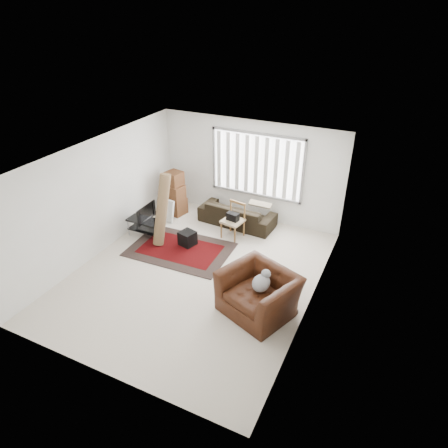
# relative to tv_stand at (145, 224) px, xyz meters

# --- Properties ---
(room) EXTENTS (6.00, 6.02, 2.71)m
(room) POSITION_rel_tv_stand_xyz_m (1.98, -0.37, 1.43)
(room) COLOR beige
(room) RESTS_ON ground
(persian_rug) EXTENTS (2.45, 1.69, 0.02)m
(persian_rug) POSITION_rel_tv_stand_xyz_m (1.13, -0.20, -0.32)
(persian_rug) COLOR black
(persian_rug) RESTS_ON ground
(tv_stand) EXTENTS (0.91, 0.41, 0.46)m
(tv_stand) POSITION_rel_tv_stand_xyz_m (0.00, 0.00, 0.00)
(tv_stand) COLOR black
(tv_stand) RESTS_ON ground
(tv) EXTENTS (0.10, 0.74, 0.42)m
(tv) POSITION_rel_tv_stand_xyz_m (0.00, 0.00, 0.34)
(tv) COLOR black
(tv) RESTS_ON tv_stand
(subwoofer) EXTENTS (0.43, 0.43, 0.35)m
(subwoofer) POSITION_rel_tv_stand_xyz_m (1.18, 0.07, -0.13)
(subwoofer) COLOR black
(subwoofer) RESTS_ON persian_rug
(moving_boxes) EXTENTS (0.58, 0.55, 1.23)m
(moving_boxes) POSITION_rel_tv_stand_xyz_m (0.05, 1.39, 0.25)
(moving_boxes) COLOR brown
(moving_boxes) RESTS_ON ground
(white_flatpack) EXTENTS (0.51, 0.27, 0.62)m
(white_flatpack) POSITION_rel_tv_stand_xyz_m (0.04, 0.91, -0.02)
(white_flatpack) COLOR silver
(white_flatpack) RESTS_ON ground
(rolled_rug) EXTENTS (0.40, 0.72, 1.77)m
(rolled_rug) POSITION_rel_tv_stand_xyz_m (0.57, -0.04, 0.56)
(rolled_rug) COLOR brown
(rolled_rug) RESTS_ON ground
(sofa) EXTENTS (2.07, 0.99, 0.78)m
(sofa) POSITION_rel_tv_stand_xyz_m (1.85, 1.57, 0.06)
(sofa) COLOR black
(sofa) RESTS_ON ground
(side_chair) EXTENTS (0.56, 0.56, 0.91)m
(side_chair) POSITION_rel_tv_stand_xyz_m (2.02, 0.92, 0.17)
(side_chair) COLOR tan
(side_chair) RESTS_ON ground
(armchair) EXTENTS (1.66, 1.56, 0.98)m
(armchair) POSITION_rel_tv_stand_xyz_m (3.61, -1.41, 0.17)
(armchair) COLOR #3D1A0C
(armchair) RESTS_ON ground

